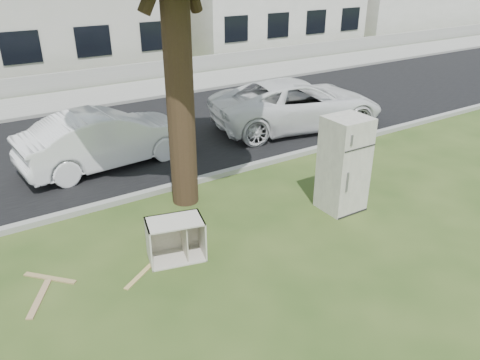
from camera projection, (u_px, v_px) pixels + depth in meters
ground at (249, 233)px, 8.71m from camera, size 120.00×120.00×0.00m
road at (132, 139)px, 13.27m from camera, size 120.00×7.00×0.01m
kerb_near at (189, 185)px, 10.57m from camera, size 120.00×0.18×0.12m
kerb_far at (94, 108)px, 15.97m from camera, size 120.00×0.18×0.12m
sidewalk at (82, 99)px, 17.07m from camera, size 120.00×2.80×0.01m
low_wall at (69, 81)px, 18.14m from camera, size 120.00×0.15×0.70m
fridge at (344, 164)px, 9.21m from camera, size 0.80×0.75×1.93m
cabinet at (176, 239)px, 7.85m from camera, size 1.04×0.79×0.73m
plank_a at (144, 272)px, 7.61m from camera, size 0.85×0.61×0.02m
plank_b at (50, 278)px, 7.47m from camera, size 0.69×0.73×0.02m
plank_c at (39, 298)px, 7.02m from camera, size 0.52×0.84×0.02m
car_center at (107, 138)px, 11.33m from camera, size 4.27×1.81×1.37m
car_right at (297, 104)px, 13.92m from camera, size 5.54×3.36×1.44m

